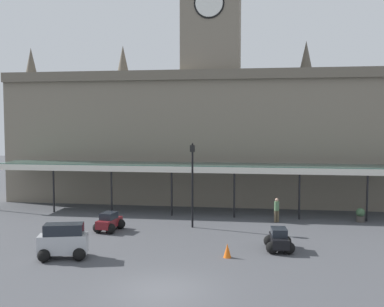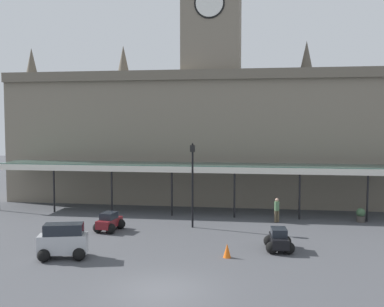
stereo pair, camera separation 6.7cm
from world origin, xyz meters
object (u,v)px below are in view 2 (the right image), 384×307
car_black_sedan (279,241)px  pedestrian_beside_cars (277,209)px  traffic_cone (227,251)px  car_silver_van (63,243)px  planter_forecourt_centre (361,215)px  car_maroon_sedan (109,223)px  victorian_lamppost (193,176)px

car_black_sedan → pedestrian_beside_cars: size_ratio=1.26×
traffic_cone → car_silver_van: bearing=-170.9°
car_black_sedan → traffic_cone: bearing=-147.3°
car_silver_van → traffic_cone: car_silver_van is taller
car_silver_van → planter_forecourt_centre: 19.95m
car_maroon_sedan → planter_forecourt_centre: size_ratio=2.25×
planter_forecourt_centre → car_silver_van: bearing=-147.2°
pedestrian_beside_cars → traffic_cone: bearing=-108.4°
pedestrian_beside_cars → traffic_cone: (-2.86, -8.59, -0.55)m
pedestrian_beside_cars → planter_forecourt_centre: (5.75, 0.90, -0.42)m
victorian_lamppost → planter_forecourt_centre: (11.28, 3.22, -2.90)m
pedestrian_beside_cars → car_black_sedan: bearing=-91.7°
car_silver_van → victorian_lamppost: 9.72m
traffic_cone → planter_forecourt_centre: size_ratio=0.75×
car_maroon_sedan → pedestrian_beside_cars: bearing=20.6°
car_maroon_sedan → traffic_cone: (7.76, -4.59, -0.14)m
car_black_sedan → traffic_cone: size_ratio=2.93×
car_black_sedan → pedestrian_beside_cars: pedestrian_beside_cars is taller
victorian_lamppost → planter_forecourt_centre: victorian_lamppost is taller
victorian_lamppost → pedestrian_beside_cars: bearing=22.8°
pedestrian_beside_cars → victorian_lamppost: bearing=-157.2°
car_maroon_sedan → traffic_cone: 9.02m
victorian_lamppost → car_maroon_sedan: bearing=-161.8°
pedestrian_beside_cars → traffic_cone: pedestrian_beside_cars is taller
car_silver_van → car_maroon_sedan: (0.40, 5.91, -0.30)m
car_maroon_sedan → victorian_lamppost: (5.09, 1.68, 2.89)m
car_silver_van → planter_forecourt_centre: bearing=32.8°
planter_forecourt_centre → pedestrian_beside_cars: bearing=-171.1°
car_silver_van → pedestrian_beside_cars: (11.03, 9.90, 0.10)m
car_silver_van → victorian_lamppost: (5.50, 7.58, 2.58)m
car_black_sedan → car_silver_van: bearing=-164.4°
car_maroon_sedan → pedestrian_beside_cars: (10.63, 4.00, 0.41)m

